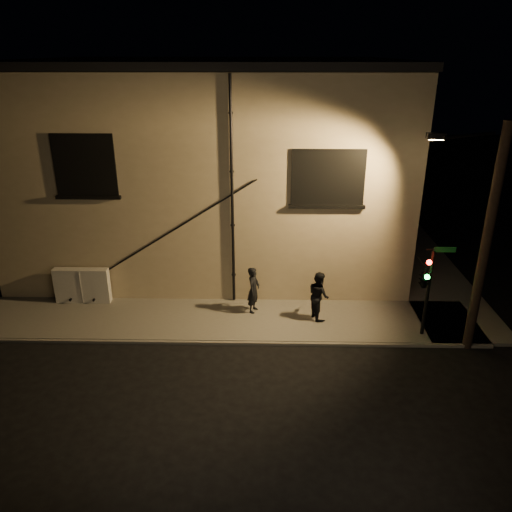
{
  "coord_description": "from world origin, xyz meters",
  "views": [
    {
      "loc": [
        -0.58,
        -14.37,
        9.17
      ],
      "look_at": [
        -0.92,
        1.8,
        2.46
      ],
      "focal_mm": 35.0,
      "sensor_mm": 36.0,
      "label": 1
    }
  ],
  "objects_px": {
    "utility_cabinet": "(82,285)",
    "streetlamp_pole": "(484,236)",
    "pedestrian_b": "(319,295)",
    "traffic_signal": "(425,278)",
    "pedestrian_a": "(254,290)"
  },
  "relations": [
    {
      "from": "utility_cabinet",
      "to": "traffic_signal",
      "type": "height_order",
      "value": "traffic_signal"
    },
    {
      "from": "pedestrian_b",
      "to": "traffic_signal",
      "type": "distance_m",
      "value": 3.71
    },
    {
      "from": "utility_cabinet",
      "to": "streetlamp_pole",
      "type": "distance_m",
      "value": 14.27
    },
    {
      "from": "utility_cabinet",
      "to": "streetlamp_pole",
      "type": "xyz_separation_m",
      "value": [
        13.68,
        -2.66,
        3.09
      ]
    },
    {
      "from": "utility_cabinet",
      "to": "pedestrian_b",
      "type": "xyz_separation_m",
      "value": [
        8.95,
        -1.05,
        0.21
      ]
    },
    {
      "from": "utility_cabinet",
      "to": "pedestrian_a",
      "type": "distance_m",
      "value": 6.62
    },
    {
      "from": "utility_cabinet",
      "to": "streetlamp_pole",
      "type": "bearing_deg",
      "value": -10.99
    },
    {
      "from": "utility_cabinet",
      "to": "streetlamp_pole",
      "type": "height_order",
      "value": "streetlamp_pole"
    },
    {
      "from": "pedestrian_b",
      "to": "traffic_signal",
      "type": "relative_size",
      "value": 0.56
    },
    {
      "from": "streetlamp_pole",
      "to": "utility_cabinet",
      "type": "bearing_deg",
      "value": 169.01
    },
    {
      "from": "utility_cabinet",
      "to": "streetlamp_pole",
      "type": "relative_size",
      "value": 0.28
    },
    {
      "from": "utility_cabinet",
      "to": "pedestrian_b",
      "type": "bearing_deg",
      "value": -6.7
    },
    {
      "from": "traffic_signal",
      "to": "streetlamp_pole",
      "type": "height_order",
      "value": "streetlamp_pole"
    },
    {
      "from": "pedestrian_b",
      "to": "streetlamp_pole",
      "type": "relative_size",
      "value": 0.24
    },
    {
      "from": "traffic_signal",
      "to": "streetlamp_pole",
      "type": "bearing_deg",
      "value": -16.9
    }
  ]
}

